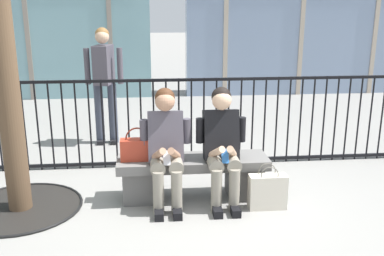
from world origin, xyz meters
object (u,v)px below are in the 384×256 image
object	(u,v)px
stone_bench	(193,173)
shopping_bag	(267,191)
handbag_on_bench	(138,149)
seated_person_companion	(222,143)
bystander_at_railing	(104,77)
seated_person_with_phone	(166,144)

from	to	relation	value
stone_bench	shopping_bag	distance (m)	0.81
handbag_on_bench	seated_person_companion	bearing A→B (deg)	-7.78
seated_person_companion	stone_bench	bearing A→B (deg)	155.96
handbag_on_bench	shopping_bag	bearing A→B (deg)	-14.28
seated_person_companion	shopping_bag	xyz separation A→B (m)	(0.44, -0.21, -0.47)
seated_person_companion	shopping_bag	world-z (taller)	seated_person_companion
handbag_on_bench	shopping_bag	size ratio (longest dim) A/B	0.75
stone_bench	handbag_on_bench	bearing A→B (deg)	-179.01
seated_person_companion	handbag_on_bench	distance (m)	0.88
stone_bench	seated_person_companion	bearing A→B (deg)	-24.04
handbag_on_bench	bystander_at_railing	size ratio (longest dim) A/B	0.21
seated_person_with_phone	handbag_on_bench	size ratio (longest dim) A/B	3.44
seated_person_with_phone	bystander_at_railing	world-z (taller)	bystander_at_railing
stone_bench	seated_person_with_phone	xyz separation A→B (m)	(-0.29, -0.13, 0.38)
shopping_bag	seated_person_companion	bearing A→B (deg)	154.07
shopping_bag	bystander_at_railing	bearing A→B (deg)	127.01
seated_person_with_phone	shopping_bag	distance (m)	1.14
handbag_on_bench	shopping_bag	distance (m)	1.41
stone_bench	bystander_at_railing	xyz separation A→B (m)	(-1.10, 2.08, 0.73)
handbag_on_bench	stone_bench	bearing A→B (deg)	0.99
stone_bench	seated_person_companion	size ratio (longest dim) A/B	1.32
seated_person_companion	handbag_on_bench	xyz separation A→B (m)	(-0.87, 0.12, -0.08)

